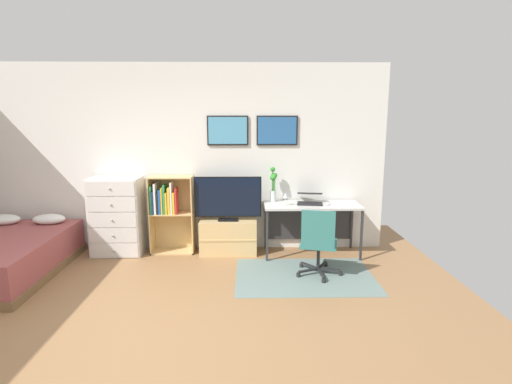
% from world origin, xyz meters
% --- Properties ---
extents(ground_plane, '(7.20, 7.20, 0.00)m').
position_xyz_m(ground_plane, '(0.00, 0.00, 0.00)').
color(ground_plane, '#936B44').
extents(wall_back_with_posters, '(6.12, 0.09, 2.70)m').
position_xyz_m(wall_back_with_posters, '(0.01, 2.43, 1.36)').
color(wall_back_with_posters, silver).
rests_on(wall_back_with_posters, ground_plane).
extents(area_rug, '(1.70, 1.20, 0.01)m').
position_xyz_m(area_rug, '(1.76, 1.29, 0.00)').
color(area_rug, slate).
rests_on(area_rug, ground_plane).
extents(dresser, '(0.70, 0.46, 1.11)m').
position_xyz_m(dresser, '(-0.81, 2.15, 0.55)').
color(dresser, silver).
rests_on(dresser, ground_plane).
extents(bookshelf, '(0.62, 0.30, 1.12)m').
position_xyz_m(bookshelf, '(-0.09, 2.22, 0.66)').
color(bookshelf, tan).
rests_on(bookshelf, ground_plane).
extents(tv_stand, '(0.81, 0.41, 0.49)m').
position_xyz_m(tv_stand, '(0.77, 2.17, 0.24)').
color(tv_stand, tan).
rests_on(tv_stand, ground_plane).
extents(television, '(0.95, 0.16, 0.63)m').
position_xyz_m(television, '(0.77, 2.15, 0.81)').
color(television, black).
rests_on(television, tv_stand).
extents(desk, '(1.35, 0.58, 0.74)m').
position_xyz_m(desk, '(1.96, 2.16, 0.60)').
color(desk, silver).
rests_on(desk, ground_plane).
extents(office_chair, '(0.58, 0.57, 0.86)m').
position_xyz_m(office_chair, '(1.91, 1.28, 0.46)').
color(office_chair, '#232326').
rests_on(office_chair, ground_plane).
extents(laptop, '(0.40, 0.43, 0.16)m').
position_xyz_m(laptop, '(1.93, 2.15, 0.80)').
color(laptop, black).
rests_on(laptop, desk).
extents(computer_mouse, '(0.06, 0.10, 0.03)m').
position_xyz_m(computer_mouse, '(2.17, 2.04, 0.76)').
color(computer_mouse, silver).
rests_on(computer_mouse, desk).
extents(bamboo_vase, '(0.11, 0.11, 0.51)m').
position_xyz_m(bamboo_vase, '(1.42, 2.27, 0.99)').
color(bamboo_vase, silver).
rests_on(bamboo_vase, desk).
extents(wine_glass, '(0.07, 0.07, 0.18)m').
position_xyz_m(wine_glass, '(1.57, 2.00, 0.87)').
color(wine_glass, silver).
rests_on(wine_glass, desk).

